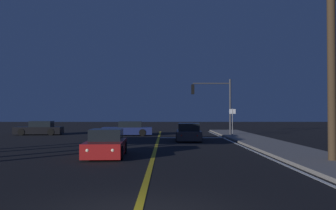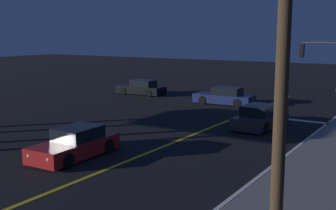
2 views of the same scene
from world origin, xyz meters
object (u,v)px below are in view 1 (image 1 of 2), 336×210
(traffic_signal_near_right, at_px, (215,98))
(street_sign_corner, at_px, (232,118))
(car_mid_block_red, at_px, (106,145))
(car_parked_curb_black, at_px, (39,129))
(car_lead_oncoming_charcoal, at_px, (189,133))
(utility_pole_right, at_px, (331,33))
(car_distant_tail_navy, at_px, (128,129))

(traffic_signal_near_right, distance_m, street_sign_corner, 3.51)
(car_mid_block_red, bearing_deg, car_parked_curb_black, -64.73)
(car_lead_oncoming_charcoal, height_order, utility_pole_right, utility_pole_right)
(traffic_signal_near_right, height_order, street_sign_corner, traffic_signal_near_right)
(traffic_signal_near_right, bearing_deg, car_mid_block_red, 64.59)
(car_parked_curb_black, distance_m, street_sign_corner, 18.60)
(utility_pole_right, height_order, street_sign_corner, utility_pole_right)
(traffic_signal_near_right, relative_size, street_sign_corner, 2.10)
(traffic_signal_near_right, height_order, utility_pole_right, utility_pole_right)
(car_mid_block_red, bearing_deg, street_sign_corner, -125.75)
(car_lead_oncoming_charcoal, height_order, car_distant_tail_navy, same)
(car_mid_block_red, relative_size, utility_pole_right, 0.41)
(car_mid_block_red, bearing_deg, car_distant_tail_navy, -90.27)
(street_sign_corner, bearing_deg, traffic_signal_near_right, 110.81)
(car_lead_oncoming_charcoal, distance_m, car_mid_block_red, 11.39)
(car_parked_curb_black, relative_size, street_sign_corner, 1.81)
(car_lead_oncoming_charcoal, relative_size, utility_pole_right, 0.43)
(car_mid_block_red, xyz_separation_m, traffic_signal_near_right, (7.54, 15.88, 2.93))
(car_distant_tail_navy, height_order, traffic_signal_near_right, traffic_signal_near_right)
(car_lead_oncoming_charcoal, relative_size, street_sign_corner, 1.83)
(car_lead_oncoming_charcoal, bearing_deg, utility_pole_right, -65.69)
(car_lead_oncoming_charcoal, xyz_separation_m, car_mid_block_red, (-4.72, -10.37, -0.00))
(traffic_signal_near_right, bearing_deg, car_distant_tail_navy, -7.14)
(car_lead_oncoming_charcoal, height_order, car_parked_curb_black, same)
(car_lead_oncoming_charcoal, height_order, traffic_signal_near_right, traffic_signal_near_right)
(car_distant_tail_navy, distance_m, utility_pole_right, 22.80)
(car_lead_oncoming_charcoal, bearing_deg, car_parked_curb_black, 154.26)
(car_distant_tail_navy, bearing_deg, car_lead_oncoming_charcoal, -142.98)
(car_parked_curb_black, xyz_separation_m, street_sign_corner, (17.96, -4.74, 1.10))
(car_distant_tail_navy, distance_m, traffic_signal_near_right, 8.74)
(car_lead_oncoming_charcoal, distance_m, car_parked_curb_black, 15.92)
(car_mid_block_red, relative_size, traffic_signal_near_right, 0.83)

